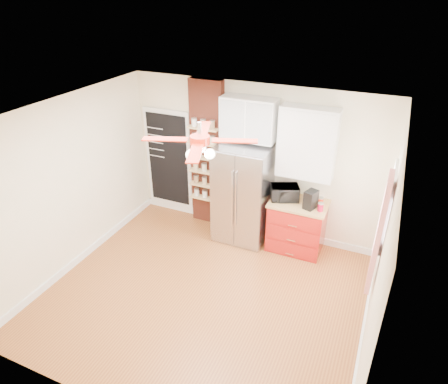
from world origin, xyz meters
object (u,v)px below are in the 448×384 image
at_px(red_cabinet, 297,226).
at_px(toaster_oven, 285,193).
at_px(fridge, 243,194).
at_px(ceiling_fan, 200,140).
at_px(coffee_maker, 311,200).
at_px(pantry_jar_oats, 197,152).
at_px(canister_left, 320,207).

xyz_separation_m(red_cabinet, toaster_oven, (-0.26, 0.01, 0.57)).
height_order(fridge, ceiling_fan, ceiling_fan).
distance_m(coffee_maker, pantry_jar_oats, 2.18).
relative_size(canister_left, pantry_jar_oats, 1.06).
bearing_deg(red_cabinet, fridge, -177.05).
bearing_deg(pantry_jar_oats, canister_left, -6.16).
bearing_deg(canister_left, red_cabinet, 161.90).
height_order(fridge, pantry_jar_oats, fridge).
distance_m(toaster_oven, canister_left, 0.64).
xyz_separation_m(toaster_oven, pantry_jar_oats, (-1.67, 0.12, 0.41)).
bearing_deg(coffee_maker, red_cabinet, 172.91).
xyz_separation_m(coffee_maker, pantry_jar_oats, (-2.13, 0.22, 0.38)).
height_order(red_cabinet, ceiling_fan, ceiling_fan).
xyz_separation_m(fridge, coffee_maker, (1.17, -0.05, 0.18)).
xyz_separation_m(ceiling_fan, toaster_oven, (0.66, 1.69, -1.40)).
xyz_separation_m(fridge, ceiling_fan, (0.05, -1.63, 1.55)).
bearing_deg(fridge, toaster_oven, 4.80).
bearing_deg(toaster_oven, pantry_jar_oats, 151.88).
height_order(fridge, canister_left, fridge).
xyz_separation_m(red_cabinet, canister_left, (0.37, -0.12, 0.51)).
height_order(fridge, coffee_maker, fridge).
distance_m(ceiling_fan, toaster_oven, 2.29).
relative_size(fridge, ceiling_fan, 1.25).
xyz_separation_m(ceiling_fan, pantry_jar_oats, (-1.01, 1.81, -0.99)).
distance_m(canister_left, pantry_jar_oats, 2.36).
xyz_separation_m(canister_left, pantry_jar_oats, (-2.30, 0.25, 0.47)).
relative_size(ceiling_fan, canister_left, 10.98).
xyz_separation_m(fridge, canister_left, (1.34, -0.07, 0.09)).
distance_m(fridge, coffee_maker, 1.18).
relative_size(toaster_oven, coffee_maker, 1.48).
relative_size(fridge, red_cabinet, 1.86).
xyz_separation_m(toaster_oven, coffee_maker, (0.46, -0.11, 0.03)).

